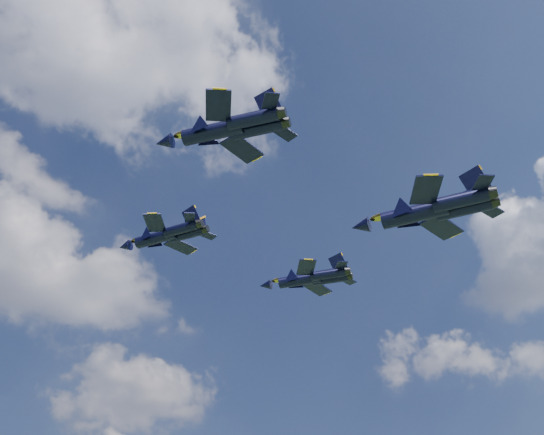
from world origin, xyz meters
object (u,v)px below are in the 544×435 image
(jet_right, at_px, (297,280))
(jet_slot, at_px, (409,214))
(jet_lead, at_px, (154,238))
(jet_left, at_px, (209,132))

(jet_right, distance_m, jet_slot, 24.28)
(jet_lead, xyz_separation_m, jet_right, (21.70, 4.73, 0.36))
(jet_left, xyz_separation_m, jet_slot, (25.42, 4.33, -1.50))
(jet_left, relative_size, jet_slot, 0.88)
(jet_left, bearing_deg, jet_slot, -42.96)
(jet_lead, relative_size, jet_right, 0.89)
(jet_lead, relative_size, jet_left, 0.85)
(jet_right, height_order, jet_slot, jet_right)
(jet_left, height_order, jet_right, jet_right)
(jet_lead, xyz_separation_m, jet_slot, (26.42, -18.93, -2.35))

